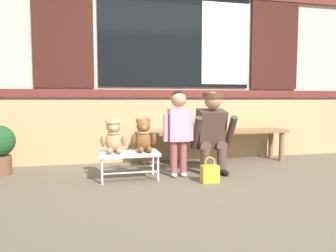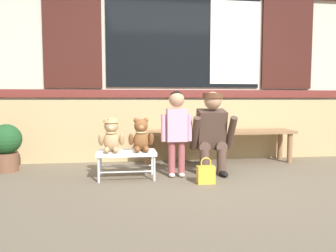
# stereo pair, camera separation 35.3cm
# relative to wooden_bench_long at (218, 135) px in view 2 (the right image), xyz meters

# --- Properties ---
(ground_plane) EXTENTS (60.00, 60.00, 0.00)m
(ground_plane) POSITION_rel_wooden_bench_long_xyz_m (-0.32, -1.06, -0.37)
(ground_plane) COLOR brown
(brick_low_wall) EXTENTS (6.39, 0.25, 0.85)m
(brick_low_wall) POSITION_rel_wooden_bench_long_xyz_m (-0.32, 0.37, 0.05)
(brick_low_wall) COLOR tan
(brick_low_wall) RESTS_ON ground
(shop_facade) EXTENTS (6.52, 0.26, 3.67)m
(shop_facade) POSITION_rel_wooden_bench_long_xyz_m (-0.32, 0.88, 1.46)
(shop_facade) COLOR beige
(shop_facade) RESTS_ON ground
(wooden_bench_long) EXTENTS (2.10, 0.40, 0.44)m
(wooden_bench_long) POSITION_rel_wooden_bench_long_xyz_m (0.00, 0.00, 0.00)
(wooden_bench_long) COLOR #8E6642
(wooden_bench_long) RESTS_ON ground
(small_display_bench) EXTENTS (0.64, 0.36, 0.30)m
(small_display_bench) POSITION_rel_wooden_bench_long_xyz_m (-1.24, -0.73, -0.11)
(small_display_bench) COLOR silver
(small_display_bench) RESTS_ON ground
(teddy_bear_with_hat) EXTENTS (0.28, 0.27, 0.36)m
(teddy_bear_with_hat) POSITION_rel_wooden_bench_long_xyz_m (-1.40, -0.73, 0.10)
(teddy_bear_with_hat) COLOR tan
(teddy_bear_with_hat) RESTS_ON small_display_bench
(teddy_bear_plain) EXTENTS (0.28, 0.26, 0.36)m
(teddy_bear_plain) POSITION_rel_wooden_bench_long_xyz_m (-1.08, -0.73, 0.09)
(teddy_bear_plain) COLOR brown
(teddy_bear_plain) RESTS_ON small_display_bench
(child_standing) EXTENTS (0.35, 0.18, 0.96)m
(child_standing) POSITION_rel_wooden_bench_long_xyz_m (-0.68, -0.72, 0.22)
(child_standing) COLOR #994C4C
(child_standing) RESTS_ON ground
(adult_crouching) EXTENTS (0.50, 0.49, 0.95)m
(adult_crouching) POSITION_rel_wooden_bench_long_xyz_m (-0.25, -0.61, 0.11)
(adult_crouching) COLOR brown
(adult_crouching) RESTS_ON ground
(handbag_on_ground) EXTENTS (0.18, 0.11, 0.27)m
(handbag_on_ground) POSITION_rel_wooden_bench_long_xyz_m (-0.43, -1.05, -0.28)
(handbag_on_ground) COLOR gold
(handbag_on_ground) RESTS_ON ground
(potted_plant) EXTENTS (0.36, 0.36, 0.57)m
(potted_plant) POSITION_rel_wooden_bench_long_xyz_m (-2.66, -0.19, -0.05)
(potted_plant) COLOR brown
(potted_plant) RESTS_ON ground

